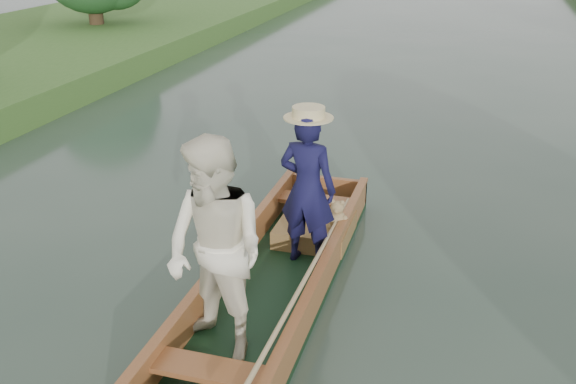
# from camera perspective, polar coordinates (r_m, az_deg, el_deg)

# --- Properties ---
(ground) EXTENTS (120.00, 120.00, 0.00)m
(ground) POSITION_cam_1_polar(r_m,az_deg,el_deg) (6.77, -1.45, -9.35)
(ground) COLOR #283D30
(ground) RESTS_ON ground
(punt) EXTENTS (1.29, 5.01, 2.07)m
(punt) POSITION_cam_1_polar(r_m,az_deg,el_deg) (6.14, -2.68, -4.96)
(punt) COLOR black
(punt) RESTS_ON ground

